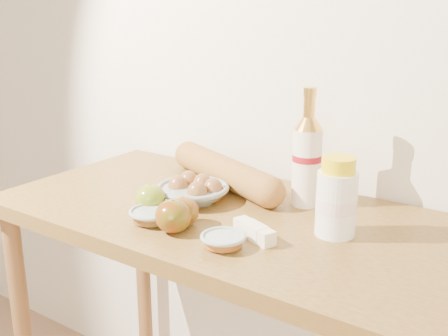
{
  "coord_description": "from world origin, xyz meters",
  "views": [
    {
      "loc": [
        0.73,
        0.11,
        1.4
      ],
      "look_at": [
        0.0,
        1.15,
        1.02
      ],
      "focal_mm": 45.0,
      "sensor_mm": 36.0,
      "label": 1
    }
  ],
  "objects_px": {
    "table": "(231,257)",
    "egg_bowl": "(194,191)",
    "cream_bottle": "(337,199)",
    "bourbon_bottle": "(307,158)",
    "baguette": "(225,171)"
  },
  "relations": [
    {
      "from": "table",
      "to": "egg_bowl",
      "type": "relative_size",
      "value": 5.6
    },
    {
      "from": "cream_bottle",
      "to": "baguette",
      "type": "bearing_deg",
      "value": 172.09
    },
    {
      "from": "cream_bottle",
      "to": "baguette",
      "type": "xyz_separation_m",
      "value": [
        -0.39,
        0.14,
        -0.04
      ]
    },
    {
      "from": "egg_bowl",
      "to": "baguette",
      "type": "relative_size",
      "value": 0.44
    },
    {
      "from": "egg_bowl",
      "to": "baguette",
      "type": "height_order",
      "value": "baguette"
    },
    {
      "from": "table",
      "to": "egg_bowl",
      "type": "distance_m",
      "value": 0.19
    },
    {
      "from": "cream_bottle",
      "to": "egg_bowl",
      "type": "distance_m",
      "value": 0.39
    },
    {
      "from": "egg_bowl",
      "to": "baguette",
      "type": "distance_m",
      "value": 0.15
    },
    {
      "from": "cream_bottle",
      "to": "baguette",
      "type": "relative_size",
      "value": 0.36
    },
    {
      "from": "baguette",
      "to": "bourbon_bottle",
      "type": "bearing_deg",
      "value": 20.87
    },
    {
      "from": "table",
      "to": "bourbon_bottle",
      "type": "height_order",
      "value": "bourbon_bottle"
    },
    {
      "from": "bourbon_bottle",
      "to": "egg_bowl",
      "type": "distance_m",
      "value": 0.3
    },
    {
      "from": "bourbon_bottle",
      "to": "cream_bottle",
      "type": "bearing_deg",
      "value": -45.91
    },
    {
      "from": "bourbon_bottle",
      "to": "egg_bowl",
      "type": "xyz_separation_m",
      "value": [
        -0.25,
        -0.14,
        -0.09
      ]
    },
    {
      "from": "table",
      "to": "bourbon_bottle",
      "type": "relative_size",
      "value": 4.01
    }
  ]
}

